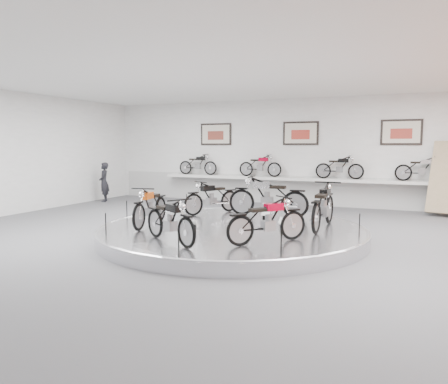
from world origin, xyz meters
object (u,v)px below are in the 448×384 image
at_px(bike_a, 323,206).
at_px(bike_f, 267,220).
at_px(shelf, 298,179).
at_px(display_platform, 232,233).
at_px(bike_e, 170,220).
at_px(bike_d, 150,206).
at_px(bike_b, 268,197).
at_px(visitor, 104,182).
at_px(bike_c, 212,197).

height_order(bike_a, bike_f, bike_a).
bearing_deg(bike_f, shelf, 48.61).
height_order(display_platform, bike_e, bike_e).
distance_m(shelf, bike_a, 6.09).
relative_size(shelf, bike_a, 5.97).
bearing_deg(bike_e, bike_f, 52.48).
bearing_deg(display_platform, bike_d, -159.62).
bearing_deg(bike_d, bike_b, 128.33).
height_order(bike_d, visitor, visitor).
relative_size(shelf, bike_d, 6.66).
height_order(bike_a, bike_d, bike_a).
bearing_deg(bike_c, bike_a, 101.80).
distance_m(bike_b, bike_c, 1.64).
bearing_deg(bike_a, shelf, 20.53).
xyz_separation_m(bike_c, bike_f, (2.63, -2.96, -0.01)).
distance_m(bike_c, visitor, 6.71).
bearing_deg(bike_e, bike_c, 132.00).
height_order(shelf, bike_c, bike_c).
distance_m(display_platform, shelf, 6.46).
bearing_deg(bike_d, visitor, -142.74).
height_order(bike_b, visitor, visitor).
height_order(bike_b, bike_e, bike_b).
relative_size(bike_b, bike_e, 1.20).
bearing_deg(bike_a, bike_e, 138.34).
height_order(bike_c, bike_d, bike_d).
relative_size(bike_a, bike_c, 1.13).
xyz_separation_m(bike_c, visitor, (-6.10, 2.79, 0.01)).
xyz_separation_m(bike_d, visitor, (-5.54, 5.11, 0.00)).
bearing_deg(bike_a, bike_d, 109.92).
xyz_separation_m(bike_a, bike_b, (-1.72, 1.11, 0.02)).
xyz_separation_m(display_platform, bike_d, (-1.86, -0.69, 0.64)).
distance_m(bike_a, bike_e, 3.74).
height_order(shelf, bike_e, bike_e).
relative_size(display_platform, bike_e, 4.05).
height_order(shelf, bike_a, bike_a).
bearing_deg(bike_b, visitor, -22.77).
xyz_separation_m(bike_a, bike_e, (-2.53, -2.76, -0.08)).
bearing_deg(visitor, bike_a, 35.49).
bearing_deg(shelf, visitor, -165.00).
bearing_deg(bike_c, bike_d, 14.11).
distance_m(display_platform, bike_d, 2.09).
bearing_deg(bike_c, bike_b, 123.03).
bearing_deg(bike_f, bike_a, 18.91).
bearing_deg(shelf, bike_f, -80.24).
xyz_separation_m(bike_c, bike_d, (-0.56, -2.32, 0.01)).
bearing_deg(bike_b, bike_a, 143.31).
height_order(display_platform, shelf, shelf).
distance_m(shelf, bike_d, 7.34).
bearing_deg(bike_e, bike_a, 77.02).
relative_size(shelf, bike_f, 6.98).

